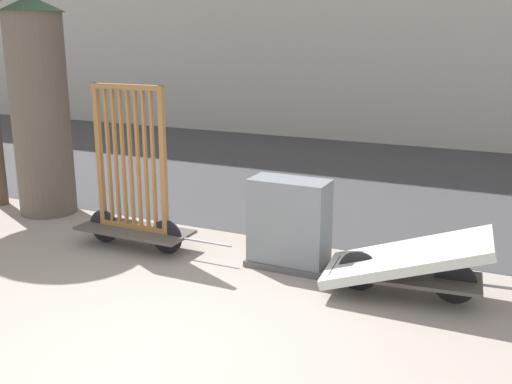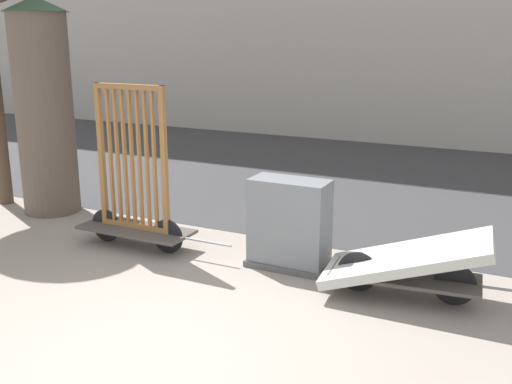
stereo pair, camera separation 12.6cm
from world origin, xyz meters
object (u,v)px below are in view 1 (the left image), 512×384
Objects in this scene: utility_cabinet at (289,227)px; advertising_column at (40,107)px; bike_cart_with_mattress at (407,261)px; bike_cart_with_bedframe at (133,197)px.

advertising_column is (-4.54, 0.53, 1.22)m from utility_cabinet.
advertising_column is at bearing 166.37° from bike_cart_with_mattress.
utility_cabinet is (-1.53, 0.27, 0.11)m from bike_cart_with_mattress.
bike_cart_with_mattress is at bearing 0.27° from bike_cart_with_bedframe.
advertising_column reaches higher than bike_cart_with_mattress.
advertising_column is (-2.35, 0.79, 1.02)m from bike_cart_with_bedframe.
bike_cart_with_mattress is at bearing -7.44° from advertising_column.
utility_cabinet is 4.74m from advertising_column.
utility_cabinet is at bearing -6.62° from advertising_column.
utility_cabinet is 0.33× the size of advertising_column.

